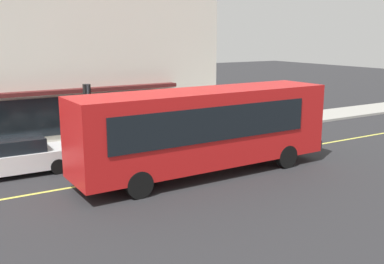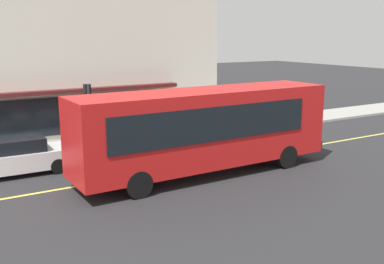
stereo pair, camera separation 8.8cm
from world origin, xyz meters
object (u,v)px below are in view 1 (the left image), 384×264
at_px(traffic_light, 88,101).
at_px(car_silver, 127,141).
at_px(bus, 205,127).
at_px(car_white, 17,157).
at_px(pedestrian_waiting, 144,119).

height_order(traffic_light, car_silver, traffic_light).
bearing_deg(car_silver, traffic_light, 126.55).
relative_size(bus, car_white, 2.58).
xyz_separation_m(bus, car_silver, (-1.66, 4.17, -1.24)).
relative_size(car_white, pedestrian_waiting, 2.62).
distance_m(car_white, car_silver, 4.98).
xyz_separation_m(traffic_light, car_silver, (1.27, -1.71, -1.79)).
distance_m(bus, traffic_light, 6.59).
height_order(car_silver, pedestrian_waiting, pedestrian_waiting).
distance_m(traffic_light, pedestrian_waiting, 3.98).
bearing_deg(pedestrian_waiting, car_silver, -127.44).
height_order(traffic_light, car_white, traffic_light).
height_order(car_white, pedestrian_waiting, pedestrian_waiting).
distance_m(traffic_light, car_silver, 2.78).
bearing_deg(pedestrian_waiting, traffic_light, -160.70).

